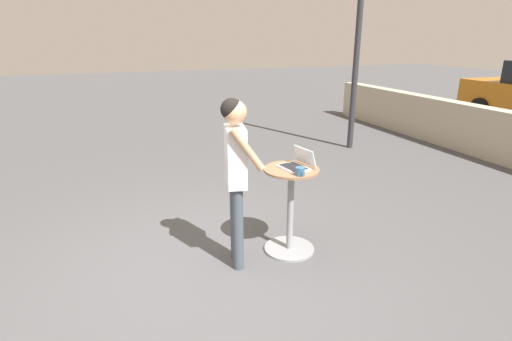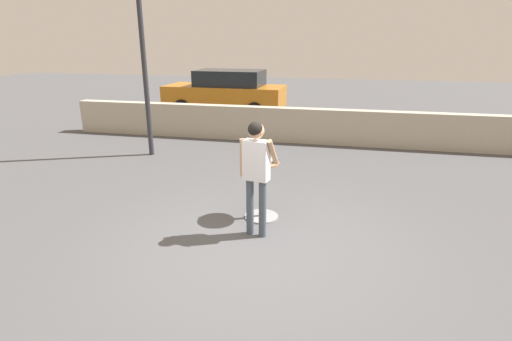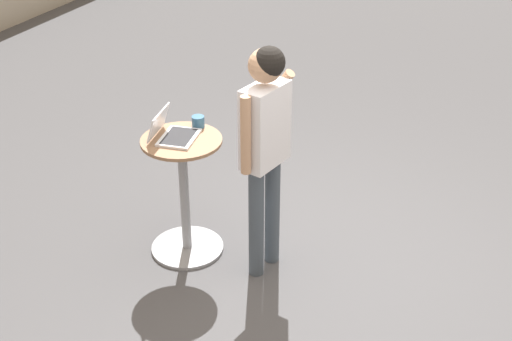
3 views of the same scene
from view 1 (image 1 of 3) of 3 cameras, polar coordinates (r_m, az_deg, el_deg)
ground_plane at (r=4.16m, az=-7.41°, el=-14.42°), size 50.00×50.00×0.00m
cafe_table at (r=4.33m, az=4.93°, el=-5.47°), size 0.58×0.58×0.95m
laptop at (r=4.19m, az=5.87°, el=0.95°), size 0.37×0.35×0.20m
coffee_mug at (r=3.96m, az=6.33°, el=-0.13°), size 0.12×0.09×0.08m
standing_person at (r=3.86m, az=-2.95°, el=1.06°), size 0.54×0.34×1.73m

